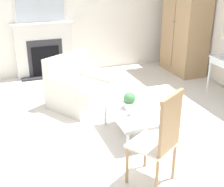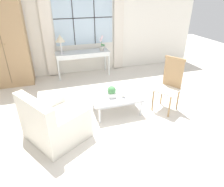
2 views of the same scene
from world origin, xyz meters
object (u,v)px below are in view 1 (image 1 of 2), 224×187
at_px(fireplace, 44,45).
at_px(coffee_table, 135,113).
at_px(armchair_upholstered, 79,90).
at_px(armoire, 186,19).
at_px(side_chair_wooden, 161,136).
at_px(pillar_candle, 131,111).
at_px(potted_plant_small, 130,100).

xyz_separation_m(fireplace, coffee_table, (3.04, 0.77, -0.35)).
bearing_deg(armchair_upholstered, armoire, 109.87).
xyz_separation_m(armchair_upholstered, side_chair_wooden, (2.37, 0.27, 0.34)).
height_order(coffee_table, pillar_candle, pillar_candle).
bearing_deg(coffee_table, armchair_upholstered, -159.39).
bearing_deg(pillar_candle, potted_plant_small, 161.59).
relative_size(armchair_upholstered, side_chair_wooden, 1.09).
bearing_deg(potted_plant_small, armoire, 133.51).
xyz_separation_m(armoire, side_chair_wooden, (3.33, -2.40, -0.56)).
bearing_deg(potted_plant_small, pillar_candle, -18.41).
height_order(armoire, armchair_upholstered, armoire).
height_order(fireplace, armoire, armoire).
xyz_separation_m(side_chair_wooden, pillar_candle, (-0.99, 0.09, -0.18)).
xyz_separation_m(fireplace, side_chair_wooden, (4.14, 0.56, -0.07)).
relative_size(armchair_upholstered, potted_plant_small, 5.04).
distance_m(armoire, armchair_upholstered, 2.98).
bearing_deg(pillar_candle, side_chair_wooden, -5.35).
distance_m(fireplace, pillar_candle, 3.22).
bearing_deg(fireplace, armchair_upholstered, 9.40).
relative_size(side_chair_wooden, coffee_table, 1.16).
relative_size(coffee_table, pillar_candle, 6.94).
bearing_deg(armchair_upholstered, potted_plant_small, 20.54).
distance_m(fireplace, armchair_upholstered, 1.84).
bearing_deg(side_chair_wooden, armoire, 144.24).
xyz_separation_m(armchair_upholstered, coffee_table, (1.27, 0.48, 0.05)).
bearing_deg(pillar_candle, armchair_upholstered, -165.29).
xyz_separation_m(armoire, coffee_table, (2.24, -2.19, -0.84)).
xyz_separation_m(fireplace, potted_plant_small, (2.93, 0.73, -0.19)).
bearing_deg(coffee_table, potted_plant_small, -158.65).
bearing_deg(armoire, potted_plant_small, -46.49).
bearing_deg(armchair_upholstered, pillar_candle, 14.71).
bearing_deg(side_chair_wooden, pillar_candle, 174.65).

